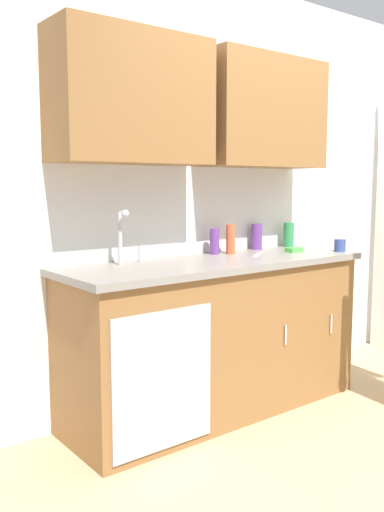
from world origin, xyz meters
name	(u,v)px	position (x,y,z in m)	size (l,w,h in m)	color
ground_plane	(365,424)	(0.00, 0.00, 0.00)	(9.00, 9.00, 0.00)	tan
kitchen_wall_with_uppers	(235,171)	(-0.14, 0.99, 1.48)	(4.80, 0.44, 2.70)	silver
counter_cabinet	(215,339)	(-0.55, 0.70, 0.45)	(1.90, 0.62, 0.90)	brown
countertop	(216,263)	(-0.55, 0.70, 0.92)	(1.96, 0.66, 0.04)	gray
sink	(140,270)	(-1.08, 0.71, 0.93)	(0.50, 0.36, 0.35)	#B7BABF
bottle_dish_liquid	(214,241)	(-0.39, 0.90, 1.02)	(0.06, 0.06, 0.17)	#66388C
bottle_water_tall	(257,237)	(0.02, 0.94, 1.03)	(0.08, 0.08, 0.18)	#66388C
bottle_cleaner_spray	(289,235)	(0.32, 0.92, 1.03)	(0.08, 0.08, 0.17)	#2D8C4C
bottle_water_short	(231,239)	(-0.29, 0.86, 1.04)	(0.06, 0.06, 0.19)	#E05933
cup_by_sink	(340,245)	(0.37, 0.50, 0.98)	(0.08, 0.08, 0.08)	#33478C
knife_on_counter	(258,254)	(-0.19, 0.71, 0.94)	(0.24, 0.02, 0.01)	silver
sponge	(294,250)	(0.10, 0.67, 0.96)	(0.11, 0.07, 0.03)	#4CBF4C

